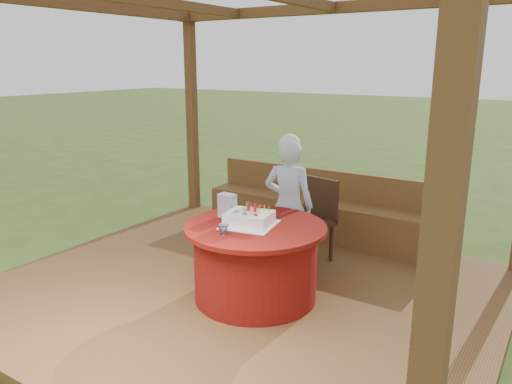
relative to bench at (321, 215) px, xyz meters
The scene contains 10 objects.
ground 1.76m from the bench, 90.00° to the right, with size 60.00×60.00×0.00m, color #334E1A.
deck 1.75m from the bench, 90.00° to the right, with size 4.50×4.00×0.12m, color brown.
pergola 2.65m from the bench, 90.00° to the right, with size 4.50×4.00×2.72m.
bench is the anchor object (origin of this frame).
table 1.83m from the bench, 83.13° to the right, with size 1.25×1.25×0.69m.
chair 0.79m from the bench, 71.34° to the right, with size 0.52×0.52×0.88m.
elderly_woman 1.19m from the bench, 82.26° to the right, with size 0.56×0.43×1.40m.
birthday_cake 1.91m from the bench, 84.74° to the right, with size 0.51×0.51×0.19m.
gift_bag 1.84m from the bench, 93.98° to the right, with size 0.15×0.10×0.22m, color #C780AF.
drinking_glass 2.21m from the bench, 86.72° to the right, with size 0.09×0.09×0.09m, color white.
Camera 1 is at (2.47, -3.58, 2.18)m, focal length 35.00 mm.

